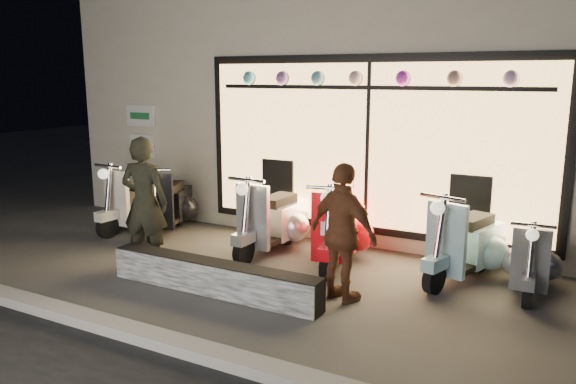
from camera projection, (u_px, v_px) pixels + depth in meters
name	position (u px, v px, depth m)	size (l,w,h in m)	color
ground	(253.00, 278.00, 7.24)	(40.00, 40.00, 0.00)	#383533
kerb	(146.00, 336.00, 5.50)	(40.00, 0.25, 0.12)	slate
shop_building	(385.00, 100.00, 11.11)	(10.20, 6.23, 4.20)	beige
graffiti_barrier	(213.00, 277.00, 6.71)	(2.83, 0.28, 0.40)	black
scooter_silver	(276.00, 219.00, 8.38)	(0.55, 1.61, 1.15)	black
scooter_red	(341.00, 228.00, 7.86)	(0.73, 1.64, 1.16)	black
scooter_black	(170.00, 203.00, 9.48)	(0.88, 1.55, 1.12)	black
scooter_cream	(145.00, 201.00, 9.63)	(0.58, 1.59, 1.13)	black
scooter_blue	(469.00, 243.00, 7.22)	(0.81, 1.60, 1.14)	black
scooter_grey	(531.00, 259.00, 6.83)	(0.45, 1.30, 0.93)	black
man	(145.00, 202.00, 7.57)	(0.65, 0.43, 1.79)	black
woman	(343.00, 233.00, 6.37)	(0.95, 0.39, 1.62)	brown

